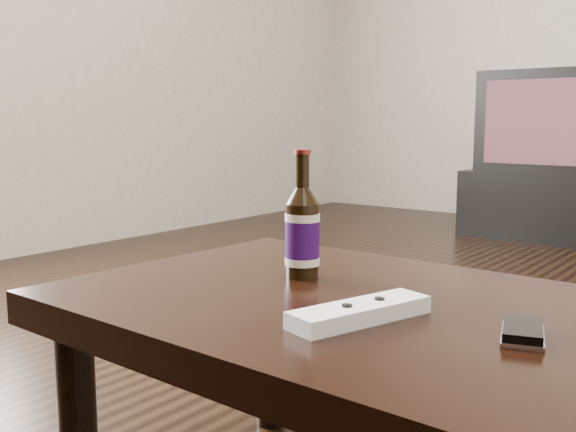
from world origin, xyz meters
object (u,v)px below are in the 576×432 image
Objects in this scene: tv_stand at (552,206)px; phone at (523,332)px; coffee_table at (402,344)px; remote at (360,312)px; tv at (557,122)px; beer_bottle at (302,233)px.

phone is (0.82, -2.99, 0.22)m from tv_stand.
coffee_table is 0.11m from remote.
coffee_table is at bearing -74.55° from tv.
beer_bottle is at bearing 148.86° from phone.
beer_bottle is 0.99× the size of remote.
tv is at bearing -90.00° from tv_stand.
tv is at bearing 98.36° from beer_bottle.
beer_bottle is 2.03× the size of phone.
tv_stand is at bearing 118.36° from remote.
remote is (0.63, -3.04, -0.24)m from tv.
beer_bottle is 0.27m from remote.
beer_bottle reaches higher than tv_stand.
coffee_table is at bearing -17.02° from beer_bottle.
tv_stand is 0.86× the size of coffee_table.
phone is 0.20m from remote.
beer_bottle is (0.42, -2.89, -0.17)m from tv.
tv_stand is 4.25× the size of remote.
tv_stand is at bearing 102.38° from coffee_table.
tv_stand is at bearing 98.36° from beer_bottle.
tv_stand is 3.03m from coffee_table.
beer_bottle is 0.42m from phone.
beer_bottle is at bearing -78.56° from tv.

